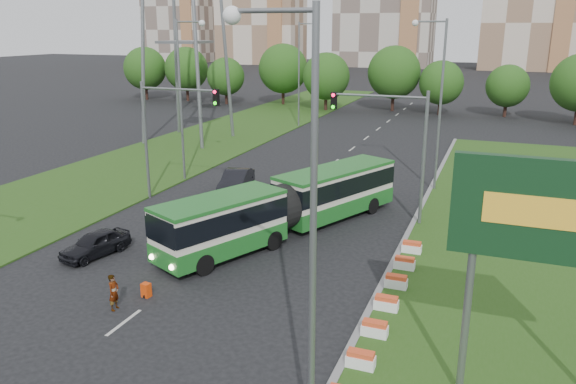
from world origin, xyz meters
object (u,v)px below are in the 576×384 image
at_px(billboard, 561,224).
at_px(traffic_mast_median, 397,136).
at_px(traffic_mast_left, 165,123).
at_px(car_left_near, 95,244).
at_px(shopping_trolley, 146,290).
at_px(pedestrian, 114,292).
at_px(articulated_bus, 284,204).
at_px(car_left_far, 236,181).

height_order(billboard, traffic_mast_median, same).
xyz_separation_m(traffic_mast_left, car_left_near, (1.73, -9.73, -4.70)).
bearing_deg(shopping_trolley, car_left_near, 156.74).
distance_m(pedestrian, shopping_trolley, 1.63).
bearing_deg(shopping_trolley, articulated_bus, 81.50).
relative_size(billboard, articulated_bus, 0.48).
bearing_deg(traffic_mast_left, billboard, -33.55).
height_order(car_left_far, pedestrian, car_left_far).
distance_m(traffic_mast_left, car_left_far, 6.66).
relative_size(car_left_far, pedestrian, 3.04).
height_order(pedestrian, shopping_trolley, pedestrian).
xyz_separation_m(billboard, car_left_near, (-20.90, 5.28, -5.51)).
height_order(billboard, pedestrian, billboard).
relative_size(articulated_bus, shopping_trolley, 26.38).
height_order(articulated_bus, shopping_trolley, articulated_bus).
distance_m(traffic_mast_left, articulated_bus, 10.72).
bearing_deg(car_left_near, traffic_mast_median, 51.75).
bearing_deg(shopping_trolley, pedestrian, -104.14).
xyz_separation_m(traffic_mast_left, pedestrian, (6.35, -14.21, -4.56)).
relative_size(car_left_near, pedestrian, 2.41).
bearing_deg(car_left_far, shopping_trolley, -89.23).
relative_size(car_left_near, car_left_far, 0.79).
height_order(traffic_mast_left, car_left_near, traffic_mast_left).
bearing_deg(traffic_mast_median, traffic_mast_left, -176.23).
distance_m(articulated_bus, pedestrian, 11.67).
height_order(traffic_mast_median, traffic_mast_left, same).
bearing_deg(shopping_trolley, car_left_far, 109.29).
height_order(traffic_mast_median, pedestrian, traffic_mast_median).
height_order(traffic_mast_left, car_left_far, traffic_mast_left).
bearing_deg(billboard, car_left_far, 136.14).
distance_m(billboard, shopping_trolley, 16.92).
bearing_deg(pedestrian, traffic_mast_median, -33.73).
xyz_separation_m(traffic_mast_left, shopping_trolley, (6.92, -12.75, -5.04)).
xyz_separation_m(articulated_bus, shopping_trolley, (-2.70, -9.72, -1.37)).
xyz_separation_m(articulated_bus, car_left_near, (-7.88, -6.70, -1.04)).
relative_size(billboard, shopping_trolley, 12.59).
bearing_deg(billboard, shopping_trolley, 171.86).
relative_size(car_left_near, shopping_trolley, 6.01).
xyz_separation_m(traffic_mast_median, car_left_near, (-13.43, -10.73, -4.70)).
height_order(car_left_near, car_left_far, car_left_far).
distance_m(car_left_near, car_left_far, 13.34).
height_order(billboard, traffic_mast_left, same).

